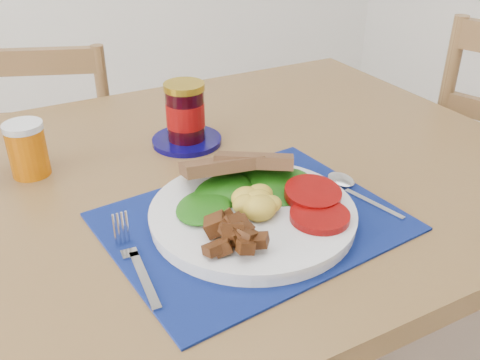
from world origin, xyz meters
The scene contains 8 objects.
table centered at (0.00, 0.20, 0.67)m, with size 1.40×0.90×0.75m.
chair_far centered at (-0.05, 0.91, 0.53)m, with size 0.49×0.48×1.02m.
placemat centered at (0.09, 0.02, 0.75)m, with size 0.42×0.33×0.00m, color black.
breakfast_plate centered at (0.08, 0.01, 0.78)m, with size 0.30×0.30×0.07m.
fork centered at (-0.10, 0.00, 0.76)m, with size 0.03×0.17×0.00m.
spoon centered at (0.28, 0.02, 0.76)m, with size 0.04×0.17×0.00m.
juice_glass centered at (-0.18, 0.33, 0.80)m, with size 0.07×0.07×0.09m, color #CB6205.
jam_on_saucer centered at (0.11, 0.32, 0.80)m, with size 0.14×0.14×0.12m.
Camera 1 is at (-0.25, -0.56, 1.20)m, focal length 40.00 mm.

